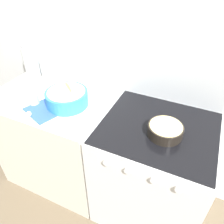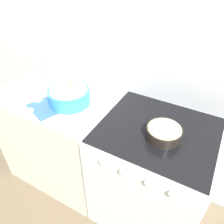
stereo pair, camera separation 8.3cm
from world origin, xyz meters
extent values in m
plane|color=brown|center=(0.00, 0.00, 0.00)|extent=(12.00, 12.00, 0.00)
cube|color=silver|center=(0.00, 0.67, 1.20)|extent=(4.78, 0.05, 2.40)
cube|color=silver|center=(-0.44, 0.32, 0.44)|extent=(0.89, 0.65, 0.89)
cube|color=silver|center=(0.38, 0.32, 0.44)|extent=(0.74, 0.65, 0.88)
cube|color=black|center=(0.38, 0.32, 0.88)|extent=(0.71, 0.62, 0.01)
cylinder|color=white|center=(0.18, -0.01, 0.81)|extent=(0.04, 0.02, 0.04)
cylinder|color=white|center=(0.31, -0.01, 0.81)|extent=(0.04, 0.02, 0.04)
cylinder|color=white|center=(0.46, -0.01, 0.81)|extent=(0.04, 0.02, 0.04)
cylinder|color=white|center=(0.59, -0.01, 0.81)|extent=(0.04, 0.02, 0.04)
cylinder|color=#338CBF|center=(-0.27, 0.29, 0.94)|extent=(0.29, 0.29, 0.11)
cylinder|color=#EFDB8C|center=(-0.27, 0.29, 0.97)|extent=(0.26, 0.26, 0.06)
cylinder|color=white|center=(-0.22, 0.29, 1.04)|extent=(0.02, 0.02, 0.26)
cylinder|color=black|center=(0.43, 0.27, 0.92)|extent=(0.21, 0.21, 0.07)
cylinder|color=#EFDB8C|center=(0.43, 0.27, 0.93)|extent=(0.19, 0.19, 0.06)
cylinder|color=silver|center=(-0.79, 0.56, 1.01)|extent=(0.14, 0.14, 0.25)
cylinder|color=red|center=(-0.79, 0.56, 0.96)|extent=(0.12, 0.12, 0.15)
cylinder|color=#B2B2B7|center=(-0.79, 0.56, 1.15)|extent=(0.13, 0.13, 0.02)
cylinder|color=silver|center=(-0.62, 0.56, 0.99)|extent=(0.13, 0.13, 0.20)
cylinder|color=olive|center=(-0.62, 0.56, 0.95)|extent=(0.12, 0.12, 0.12)
cylinder|color=#B2B2B7|center=(-0.62, 0.56, 1.10)|extent=(0.12, 0.12, 0.02)
cylinder|color=silver|center=(-0.49, 0.20, 0.94)|extent=(0.07, 0.07, 0.10)
cube|color=#3359B2|center=(-0.36, 0.19, 0.89)|extent=(0.32, 0.33, 0.01)
cylinder|color=white|center=(-0.48, 0.07, 0.89)|extent=(0.09, 0.01, 0.01)
sphere|color=white|center=(-0.42, 0.07, 0.91)|extent=(0.04, 0.04, 0.04)
camera|label=1|loc=(0.55, -0.73, 1.79)|focal=35.00mm
camera|label=2|loc=(0.62, -0.69, 1.79)|focal=35.00mm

